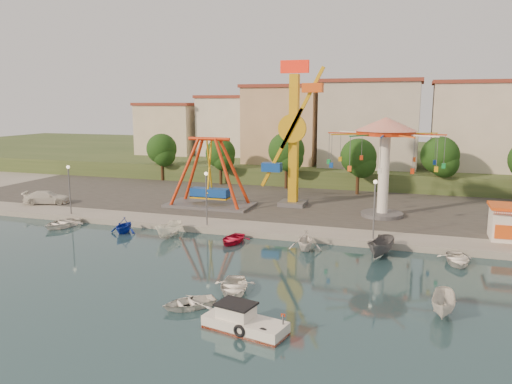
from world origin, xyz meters
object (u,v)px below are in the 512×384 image
at_px(wave_swinger, 385,145).
at_px(cabin_motorboat, 243,323).
at_px(kamikaze_tower, 295,138).
at_px(skiff, 444,304).
at_px(pirate_ship_ride, 210,174).
at_px(rowboat_a, 234,287).
at_px(van, 47,197).

relative_size(wave_swinger, cabin_motorboat, 2.32).
bearing_deg(kamikaze_tower, wave_swinger, -12.12).
relative_size(wave_swinger, skiff, 3.26).
bearing_deg(cabin_motorboat, pirate_ship_ride, 129.05).
xyz_separation_m(pirate_ship_ride, kamikaze_tower, (9.29, 3.13, 4.16)).
bearing_deg(skiff, wave_swinger, 107.79).
relative_size(pirate_ship_ride, kamikaze_tower, 0.61).
bearing_deg(skiff, pirate_ship_ride, 142.91).
distance_m(kamikaze_tower, wave_swinger, 10.29).
bearing_deg(wave_swinger, rowboat_a, -108.34).
xyz_separation_m(wave_swinger, rowboat_a, (-7.84, -23.65, -7.79)).
height_order(pirate_ship_ride, wave_swinger, wave_swinger).
distance_m(kamikaze_tower, cabin_motorboat, 32.29).
xyz_separation_m(pirate_ship_ride, rowboat_a, (11.51, -22.68, -3.99)).
bearing_deg(skiff, kamikaze_tower, 126.15).
relative_size(kamikaze_tower, cabin_motorboat, 3.30).
bearing_deg(skiff, van, 163.08).
distance_m(rowboat_a, skiff, 13.17).
bearing_deg(van, kamikaze_tower, -98.62).
relative_size(wave_swinger, rowboat_a, 2.96).
xyz_separation_m(skiff, van, (-43.66, 17.43, 0.67)).
bearing_deg(cabin_motorboat, van, 157.36).
height_order(skiff, van, van).
bearing_deg(pirate_ship_ride, cabin_motorboat, -63.24).
bearing_deg(wave_swinger, cabin_motorboat, -100.53).
relative_size(kamikaze_tower, wave_swinger, 1.42).
bearing_deg(van, pirate_ship_ride, -100.17).
xyz_separation_m(rowboat_a, skiff, (13.15, 0.53, 0.28)).
distance_m(kamikaze_tower, van, 30.22).
height_order(wave_swinger, van, wave_swinger).
height_order(wave_swinger, rowboat_a, wave_swinger).
height_order(pirate_ship_ride, rowboat_a, pirate_ship_ride).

